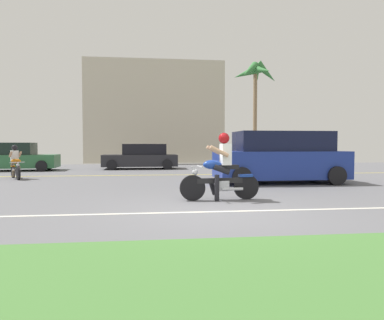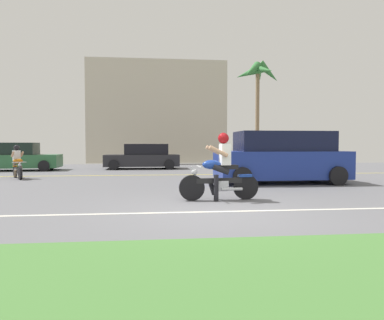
# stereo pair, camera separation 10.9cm
# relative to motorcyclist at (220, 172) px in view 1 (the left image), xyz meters

# --- Properties ---
(ground) EXTENTS (56.00, 30.00, 0.04)m
(ground) POSITION_rel_motorcyclist_xyz_m (-0.37, 1.53, -0.72)
(ground) COLOR slate
(grass_median) EXTENTS (56.00, 3.80, 0.06)m
(grass_median) POSITION_rel_motorcyclist_xyz_m (-0.37, -5.57, -0.67)
(grass_median) COLOR #477A38
(grass_median) RESTS_ON ground
(lane_line_near) EXTENTS (50.40, 0.12, 0.01)m
(lane_line_near) POSITION_rel_motorcyclist_xyz_m (-0.37, -1.49, -0.70)
(lane_line_near) COLOR silver
(lane_line_near) RESTS_ON ground
(lane_line_far) EXTENTS (50.40, 0.12, 0.01)m
(lane_line_far) POSITION_rel_motorcyclist_xyz_m (-0.37, 7.29, -0.70)
(lane_line_far) COLOR yellow
(lane_line_far) RESTS_ON ground
(motorcyclist) EXTENTS (1.98, 0.65, 1.66)m
(motorcyclist) POSITION_rel_motorcyclist_xyz_m (0.00, 0.00, 0.00)
(motorcyclist) COLOR black
(motorcyclist) RESTS_ON ground
(suv_nearby) EXTENTS (4.75, 2.13, 1.83)m
(suv_nearby) POSITION_rel_motorcyclist_xyz_m (2.91, 3.60, 0.19)
(suv_nearby) COLOR navy
(suv_nearby) RESTS_ON ground
(parked_car_0) EXTENTS (4.44, 1.98, 1.47)m
(parked_car_0) POSITION_rel_motorcyclist_xyz_m (-8.92, 10.88, -0.01)
(parked_car_0) COLOR #2D663D
(parked_car_0) RESTS_ON ground
(parked_car_1) EXTENTS (4.17, 1.95, 1.40)m
(parked_car_1) POSITION_rel_motorcyclist_xyz_m (-2.23, 11.55, -0.04)
(parked_car_1) COLOR #232328
(parked_car_1) RESTS_ON ground
(palm_tree_0) EXTENTS (3.01, 3.27, 6.98)m
(palm_tree_0) POSITION_rel_motorcyclist_xyz_m (5.29, 14.50, 5.16)
(palm_tree_0) COLOR #846B4C
(palm_tree_0) RESTS_ON ground
(motorcyclist_distant) EXTENTS (0.87, 1.44, 1.35)m
(motorcyclist_distant) POSITION_rel_motorcyclist_xyz_m (-7.06, 6.20, -0.13)
(motorcyclist_distant) COLOR black
(motorcyclist_distant) RESTS_ON ground
(building_far) EXTENTS (10.39, 4.00, 7.65)m
(building_far) POSITION_rel_motorcyclist_xyz_m (-1.36, 19.53, 3.13)
(building_far) COLOR beige
(building_far) RESTS_ON ground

